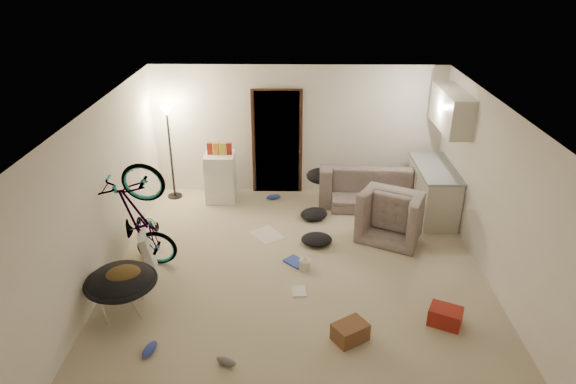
{
  "coord_description": "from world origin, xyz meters",
  "views": [
    {
      "loc": [
        -0.06,
        -6.39,
        4.33
      ],
      "look_at": [
        -0.16,
        0.6,
        1.07
      ],
      "focal_mm": 32.0,
      "sensor_mm": 36.0,
      "label": 1
    }
  ],
  "objects_px": {
    "saucer_chair": "(122,287)",
    "floor_lamp": "(169,133)",
    "drink_case_a": "(350,332)",
    "mini_fridge": "(221,177)",
    "tv_box": "(148,244)",
    "armchair": "(395,216)",
    "juicer": "(305,264)",
    "drink_case_b": "(445,316)",
    "sofa": "(371,189)",
    "kitchen_counter": "(433,192)",
    "bicycle": "(143,241)"
  },
  "relations": [
    {
      "from": "saucer_chair",
      "to": "tv_box",
      "type": "distance_m",
      "value": 1.25
    },
    {
      "from": "sofa",
      "to": "bicycle",
      "type": "distance_m",
      "value": 4.35
    },
    {
      "from": "kitchen_counter",
      "to": "saucer_chair",
      "type": "bearing_deg",
      "value": -148.44
    },
    {
      "from": "floor_lamp",
      "to": "tv_box",
      "type": "xyz_separation_m",
      "value": [
        0.1,
        -2.31,
        -1.0
      ]
    },
    {
      "from": "kitchen_counter",
      "to": "sofa",
      "type": "distance_m",
      "value": 1.14
    },
    {
      "from": "drink_case_b",
      "to": "mini_fridge",
      "type": "bearing_deg",
      "value": 158.13
    },
    {
      "from": "drink_case_a",
      "to": "drink_case_b",
      "type": "xyz_separation_m",
      "value": [
        1.25,
        0.31,
        -0.0
      ]
    },
    {
      "from": "floor_lamp",
      "to": "sofa",
      "type": "relative_size",
      "value": 0.92
    },
    {
      "from": "bicycle",
      "to": "mini_fridge",
      "type": "xyz_separation_m",
      "value": [
        0.83,
        2.4,
        -0.01
      ]
    },
    {
      "from": "tv_box",
      "to": "drink_case_a",
      "type": "height_order",
      "value": "tv_box"
    },
    {
      "from": "floor_lamp",
      "to": "juicer",
      "type": "xyz_separation_m",
      "value": [
        2.5,
        -2.52,
        -1.21
      ]
    },
    {
      "from": "saucer_chair",
      "to": "drink_case_a",
      "type": "distance_m",
      "value": 2.99
    },
    {
      "from": "mini_fridge",
      "to": "drink_case_a",
      "type": "relative_size",
      "value": 2.29
    },
    {
      "from": "drink_case_b",
      "to": "juicer",
      "type": "bearing_deg",
      "value": 171.03
    },
    {
      "from": "kitchen_counter",
      "to": "sofa",
      "type": "xyz_separation_m",
      "value": [
        -1.04,
        0.45,
        -0.15
      ]
    },
    {
      "from": "bicycle",
      "to": "saucer_chair",
      "type": "bearing_deg",
      "value": -176.68
    },
    {
      "from": "sofa",
      "to": "mini_fridge",
      "type": "distance_m",
      "value": 2.86
    },
    {
      "from": "drink_case_b",
      "to": "juicer",
      "type": "relative_size",
      "value": 1.68
    },
    {
      "from": "saucer_chair",
      "to": "floor_lamp",
      "type": "bearing_deg",
      "value": 91.61
    },
    {
      "from": "sofa",
      "to": "juicer",
      "type": "relative_size",
      "value": 8.22
    },
    {
      "from": "mini_fridge",
      "to": "saucer_chair",
      "type": "bearing_deg",
      "value": -104.52
    },
    {
      "from": "sofa",
      "to": "mini_fridge",
      "type": "height_order",
      "value": "mini_fridge"
    },
    {
      "from": "sofa",
      "to": "armchair",
      "type": "relative_size",
      "value": 1.97
    },
    {
      "from": "bicycle",
      "to": "juicer",
      "type": "distance_m",
      "value": 2.43
    },
    {
      "from": "floor_lamp",
      "to": "saucer_chair",
      "type": "relative_size",
      "value": 1.94
    },
    {
      "from": "sofa",
      "to": "tv_box",
      "type": "distance_m",
      "value": 4.25
    },
    {
      "from": "mini_fridge",
      "to": "juicer",
      "type": "height_order",
      "value": "mini_fridge"
    },
    {
      "from": "floor_lamp",
      "to": "armchair",
      "type": "distance_m",
      "value": 4.38
    },
    {
      "from": "sofa",
      "to": "drink_case_a",
      "type": "distance_m",
      "value": 3.93
    },
    {
      "from": "kitchen_counter",
      "to": "drink_case_b",
      "type": "bearing_deg",
      "value": -100.12
    },
    {
      "from": "sofa",
      "to": "saucer_chair",
      "type": "bearing_deg",
      "value": 44.68
    },
    {
      "from": "mini_fridge",
      "to": "floor_lamp",
      "type": "bearing_deg",
      "value": 172.91
    },
    {
      "from": "drink_case_a",
      "to": "floor_lamp",
      "type": "bearing_deg",
      "value": 93.79
    },
    {
      "from": "bicycle",
      "to": "sofa",
      "type": "bearing_deg",
      "value": -54.7
    },
    {
      "from": "saucer_chair",
      "to": "juicer",
      "type": "height_order",
      "value": "saucer_chair"
    },
    {
      "from": "drink_case_a",
      "to": "juicer",
      "type": "height_order",
      "value": "juicer"
    },
    {
      "from": "armchair",
      "to": "juicer",
      "type": "xyz_separation_m",
      "value": [
        -1.54,
        -1.14,
        -0.23
      ]
    },
    {
      "from": "armchair",
      "to": "saucer_chair",
      "type": "xyz_separation_m",
      "value": [
        -3.94,
        -2.18,
        0.07
      ]
    },
    {
      "from": "mini_fridge",
      "to": "tv_box",
      "type": "height_order",
      "value": "mini_fridge"
    },
    {
      "from": "tv_box",
      "to": "drink_case_b",
      "type": "relative_size",
      "value": 2.34
    },
    {
      "from": "kitchen_counter",
      "to": "drink_case_b",
      "type": "relative_size",
      "value": 3.75
    },
    {
      "from": "floor_lamp",
      "to": "saucer_chair",
      "type": "distance_m",
      "value": 3.67
    },
    {
      "from": "drink_case_a",
      "to": "tv_box",
      "type": "bearing_deg",
      "value": 116.26
    },
    {
      "from": "saucer_chair",
      "to": "drink_case_a",
      "type": "xyz_separation_m",
      "value": [
        2.93,
        -0.5,
        -0.28
      ]
    },
    {
      "from": "armchair",
      "to": "bicycle",
      "type": "xyz_separation_m",
      "value": [
        -3.94,
        -1.13,
        0.15
      ]
    },
    {
      "from": "drink_case_b",
      "to": "bicycle",
      "type": "bearing_deg",
      "value": -170.95
    },
    {
      "from": "kitchen_counter",
      "to": "armchair",
      "type": "height_order",
      "value": "kitchen_counter"
    },
    {
      "from": "bicycle",
      "to": "drink_case_a",
      "type": "height_order",
      "value": "bicycle"
    },
    {
      "from": "kitchen_counter",
      "to": "bicycle",
      "type": "bearing_deg",
      "value": -158.6
    },
    {
      "from": "saucer_chair",
      "to": "tv_box",
      "type": "bearing_deg",
      "value": 90.0
    }
  ]
}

